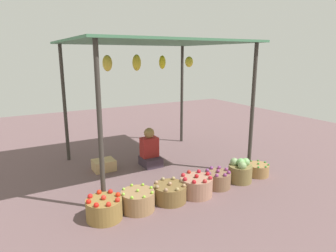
{
  "coord_description": "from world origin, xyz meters",
  "views": [
    {
      "loc": [
        -2.6,
        -5.15,
        2.2
      ],
      "look_at": [
        0.0,
        -0.59,
        0.95
      ],
      "focal_mm": 31.97,
      "sensor_mm": 36.0,
      "label": 1
    }
  ],
  "objects_px": {
    "basket_red_tomatoes": "(104,209)",
    "basket_potatoes": "(170,193)",
    "basket_green_chilies": "(258,170)",
    "basket_cabbages": "(240,171)",
    "wooden_crate_near_vendor": "(104,165)",
    "basket_limes": "(138,201)",
    "basket_purple_onions": "(218,179)",
    "vendor_person": "(150,151)",
    "basket_red_apples": "(196,186)"
  },
  "relations": [
    {
      "from": "basket_green_chilies",
      "to": "basket_potatoes",
      "type": "bearing_deg",
      "value": -178.28
    },
    {
      "from": "basket_potatoes",
      "to": "basket_cabbages",
      "type": "distance_m",
      "value": 1.45
    },
    {
      "from": "basket_potatoes",
      "to": "basket_red_apples",
      "type": "relative_size",
      "value": 0.98
    },
    {
      "from": "basket_red_tomatoes",
      "to": "basket_green_chilies",
      "type": "distance_m",
      "value": 2.98
    },
    {
      "from": "vendor_person",
      "to": "wooden_crate_near_vendor",
      "type": "relative_size",
      "value": 1.9
    },
    {
      "from": "wooden_crate_near_vendor",
      "to": "basket_red_apples",
      "type": "bearing_deg",
      "value": -61.57
    },
    {
      "from": "basket_red_apples",
      "to": "basket_cabbages",
      "type": "xyz_separation_m",
      "value": [
        0.98,
        0.05,
        0.04
      ]
    },
    {
      "from": "vendor_person",
      "to": "basket_red_apples",
      "type": "distance_m",
      "value": 1.58
    },
    {
      "from": "basket_limes",
      "to": "basket_purple_onions",
      "type": "height_order",
      "value": "basket_limes"
    },
    {
      "from": "wooden_crate_near_vendor",
      "to": "basket_potatoes",
      "type": "bearing_deg",
      "value": -74.31
    },
    {
      "from": "basket_red_tomatoes",
      "to": "basket_limes",
      "type": "height_order",
      "value": "basket_red_tomatoes"
    },
    {
      "from": "basket_potatoes",
      "to": "wooden_crate_near_vendor",
      "type": "distance_m",
      "value": 1.8
    },
    {
      "from": "basket_purple_onions",
      "to": "wooden_crate_near_vendor",
      "type": "height_order",
      "value": "basket_purple_onions"
    },
    {
      "from": "wooden_crate_near_vendor",
      "to": "basket_limes",
      "type": "bearing_deg",
      "value": -91.66
    },
    {
      "from": "basket_limes",
      "to": "basket_green_chilies",
      "type": "xyz_separation_m",
      "value": [
        2.47,
        0.06,
        -0.03
      ]
    },
    {
      "from": "basket_red_tomatoes",
      "to": "basket_purple_onions",
      "type": "relative_size",
      "value": 1.13
    },
    {
      "from": "vendor_person",
      "to": "wooden_crate_near_vendor",
      "type": "xyz_separation_m",
      "value": [
        -0.91,
        0.2,
        -0.19
      ]
    },
    {
      "from": "basket_red_tomatoes",
      "to": "basket_red_apples",
      "type": "bearing_deg",
      "value": -1.23
    },
    {
      "from": "basket_red_tomatoes",
      "to": "basket_potatoes",
      "type": "bearing_deg",
      "value": 0.07
    },
    {
      "from": "basket_red_tomatoes",
      "to": "basket_red_apples",
      "type": "distance_m",
      "value": 1.51
    },
    {
      "from": "basket_limes",
      "to": "basket_potatoes",
      "type": "height_order",
      "value": "basket_limes"
    },
    {
      "from": "basket_purple_onions",
      "to": "basket_green_chilies",
      "type": "bearing_deg",
      "value": 1.62
    },
    {
      "from": "basket_red_tomatoes",
      "to": "wooden_crate_near_vendor",
      "type": "distance_m",
      "value": 1.82
    },
    {
      "from": "basket_red_tomatoes",
      "to": "basket_potatoes",
      "type": "distance_m",
      "value": 1.04
    },
    {
      "from": "vendor_person",
      "to": "basket_purple_onions",
      "type": "bearing_deg",
      "value": -70.33
    },
    {
      "from": "basket_green_chilies",
      "to": "wooden_crate_near_vendor",
      "type": "relative_size",
      "value": 0.98
    },
    {
      "from": "basket_green_chilies",
      "to": "basket_red_apples",
      "type": "bearing_deg",
      "value": -176.4
    },
    {
      "from": "basket_purple_onions",
      "to": "vendor_person",
      "type": "bearing_deg",
      "value": 109.67
    },
    {
      "from": "basket_limes",
      "to": "basket_potatoes",
      "type": "distance_m",
      "value": 0.54
    },
    {
      "from": "vendor_person",
      "to": "basket_purple_onions",
      "type": "relative_size",
      "value": 1.78
    },
    {
      "from": "basket_green_chilies",
      "to": "basket_limes",
      "type": "bearing_deg",
      "value": -178.59
    },
    {
      "from": "basket_potatoes",
      "to": "vendor_person",
      "type": "bearing_deg",
      "value": 74.76
    },
    {
      "from": "basket_red_tomatoes",
      "to": "basket_cabbages",
      "type": "height_order",
      "value": "basket_cabbages"
    },
    {
      "from": "basket_cabbages",
      "to": "wooden_crate_near_vendor",
      "type": "relative_size",
      "value": 1.05
    },
    {
      "from": "basket_potatoes",
      "to": "basket_red_apples",
      "type": "bearing_deg",
      "value": -4.11
    },
    {
      "from": "basket_green_chilies",
      "to": "basket_cabbages",
      "type": "bearing_deg",
      "value": -174.99
    },
    {
      "from": "basket_purple_onions",
      "to": "basket_red_apples",
      "type": "bearing_deg",
      "value": -172.48
    },
    {
      "from": "basket_limes",
      "to": "basket_cabbages",
      "type": "xyz_separation_m",
      "value": [
        1.99,
        0.02,
        0.05
      ]
    },
    {
      "from": "basket_potatoes",
      "to": "basket_red_apples",
      "type": "height_order",
      "value": "basket_red_apples"
    },
    {
      "from": "basket_green_chilies",
      "to": "basket_purple_onions",
      "type": "bearing_deg",
      "value": -178.38
    },
    {
      "from": "basket_red_apples",
      "to": "basket_potatoes",
      "type": "bearing_deg",
      "value": 175.89
    },
    {
      "from": "basket_limes",
      "to": "basket_cabbages",
      "type": "height_order",
      "value": "basket_cabbages"
    },
    {
      "from": "basket_red_tomatoes",
      "to": "basket_cabbages",
      "type": "xyz_separation_m",
      "value": [
        2.49,
        0.02,
        0.04
      ]
    },
    {
      "from": "basket_cabbages",
      "to": "wooden_crate_near_vendor",
      "type": "bearing_deg",
      "value": 138.43
    },
    {
      "from": "basket_red_apples",
      "to": "wooden_crate_near_vendor",
      "type": "distance_m",
      "value": 2.01
    },
    {
      "from": "basket_purple_onions",
      "to": "wooden_crate_near_vendor",
      "type": "xyz_separation_m",
      "value": [
        -1.45,
        1.7,
        -0.03
      ]
    },
    {
      "from": "basket_limes",
      "to": "basket_green_chilies",
      "type": "height_order",
      "value": "basket_limes"
    },
    {
      "from": "basket_red_apples",
      "to": "basket_green_chilies",
      "type": "relative_size",
      "value": 1.29
    },
    {
      "from": "vendor_person",
      "to": "basket_cabbages",
      "type": "bearing_deg",
      "value": -55.87
    },
    {
      "from": "basket_red_apples",
      "to": "basket_cabbages",
      "type": "bearing_deg",
      "value": 2.9
    }
  ]
}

